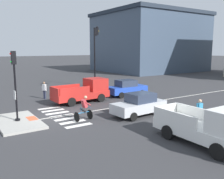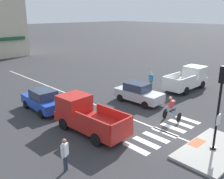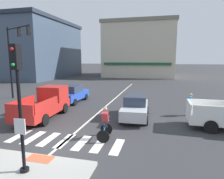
{
  "view_description": "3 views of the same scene",
  "coord_description": "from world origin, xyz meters",
  "px_view_note": "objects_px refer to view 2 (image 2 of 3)",
  "views": [
    {
      "loc": [
        16.35,
        -6.16,
        4.8
      ],
      "look_at": [
        0.23,
        4.52,
        1.57
      ],
      "focal_mm": 39.36,
      "sensor_mm": 36.0,
      "label": 1
    },
    {
      "loc": [
        -12.12,
        -7.54,
        7.14
      ],
      "look_at": [
        -0.52,
        4.53,
        1.97
      ],
      "focal_mm": 40.06,
      "sensor_mm": 36.0,
      "label": 2
    },
    {
      "loc": [
        4.66,
        -8.34,
        4.18
      ],
      "look_at": [
        1.3,
        5.12,
        1.99
      ],
      "focal_mm": 31.44,
      "sensor_mm": 36.0,
      "label": 3
    }
  ],
  "objects_px": {
    "signal_pole": "(220,101)",
    "pickup_truck_white_cross_right": "(188,79)",
    "cyclist": "(172,108)",
    "pedestrian_waiting_far_side": "(151,79)",
    "pedestrian_at_curb_left": "(65,152)",
    "car_blue_westbound_far": "(43,100)",
    "pickup_truck_red_westbound_near": "(86,116)",
    "car_silver_eastbound_mid": "(138,93)"
  },
  "relations": [
    {
      "from": "car_silver_eastbound_mid",
      "to": "pedestrian_waiting_far_side",
      "type": "relative_size",
      "value": 2.51
    },
    {
      "from": "signal_pole",
      "to": "pickup_truck_red_westbound_near",
      "type": "xyz_separation_m",
      "value": [
        -3.33,
        6.72,
        -1.89
      ]
    },
    {
      "from": "signal_pole",
      "to": "pickup_truck_white_cross_right",
      "type": "distance_m",
      "value": 11.84
    },
    {
      "from": "pedestrian_waiting_far_side",
      "to": "pickup_truck_red_westbound_near",
      "type": "bearing_deg",
      "value": -164.67
    },
    {
      "from": "signal_pole",
      "to": "cyclist",
      "type": "relative_size",
      "value": 2.68
    },
    {
      "from": "car_blue_westbound_far",
      "to": "car_silver_eastbound_mid",
      "type": "bearing_deg",
      "value": -30.09
    },
    {
      "from": "car_blue_westbound_far",
      "to": "pedestrian_at_curb_left",
      "type": "bearing_deg",
      "value": -112.17
    },
    {
      "from": "car_blue_westbound_far",
      "to": "pickup_truck_white_cross_right",
      "type": "bearing_deg",
      "value": -19.86
    },
    {
      "from": "car_blue_westbound_far",
      "to": "cyclist",
      "type": "bearing_deg",
      "value": -54.62
    },
    {
      "from": "signal_pole",
      "to": "car_silver_eastbound_mid",
      "type": "bearing_deg",
      "value": 69.08
    },
    {
      "from": "car_blue_westbound_far",
      "to": "pedestrian_waiting_far_side",
      "type": "height_order",
      "value": "pedestrian_waiting_far_side"
    },
    {
      "from": "pedestrian_waiting_far_side",
      "to": "car_blue_westbound_far",
      "type": "bearing_deg",
      "value": 168.5
    },
    {
      "from": "pedestrian_at_curb_left",
      "to": "pedestrian_waiting_far_side",
      "type": "xyz_separation_m",
      "value": [
        13.53,
        5.48,
        0.0
      ]
    },
    {
      "from": "pickup_truck_white_cross_right",
      "to": "pedestrian_waiting_far_side",
      "type": "distance_m",
      "value": 3.61
    },
    {
      "from": "pedestrian_waiting_far_side",
      "to": "pickup_truck_white_cross_right",
      "type": "bearing_deg",
      "value": -45.25
    },
    {
      "from": "signal_pole",
      "to": "pedestrian_waiting_far_side",
      "type": "bearing_deg",
      "value": 54.19
    },
    {
      "from": "signal_pole",
      "to": "cyclist",
      "type": "xyz_separation_m",
      "value": [
        1.91,
        3.91,
        -2.0
      ]
    },
    {
      "from": "pedestrian_at_curb_left",
      "to": "signal_pole",
      "type": "bearing_deg",
      "value": -31.11
    },
    {
      "from": "pickup_truck_red_westbound_near",
      "to": "pedestrian_at_curb_left",
      "type": "bearing_deg",
      "value": -141.19
    },
    {
      "from": "car_silver_eastbound_mid",
      "to": "pickup_truck_white_cross_right",
      "type": "bearing_deg",
      "value": -7.85
    },
    {
      "from": "car_silver_eastbound_mid",
      "to": "pedestrian_at_curb_left",
      "type": "bearing_deg",
      "value": -158.53
    },
    {
      "from": "pickup_truck_white_cross_right",
      "to": "pedestrian_waiting_far_side",
      "type": "bearing_deg",
      "value": 134.75
    },
    {
      "from": "pickup_truck_white_cross_right",
      "to": "cyclist",
      "type": "height_order",
      "value": "pickup_truck_white_cross_right"
    },
    {
      "from": "signal_pole",
      "to": "pickup_truck_red_westbound_near",
      "type": "height_order",
      "value": "signal_pole"
    },
    {
      "from": "car_blue_westbound_far",
      "to": "pedestrian_at_curb_left",
      "type": "relative_size",
      "value": 2.49
    },
    {
      "from": "car_blue_westbound_far",
      "to": "cyclist",
      "type": "height_order",
      "value": "cyclist"
    },
    {
      "from": "car_silver_eastbound_mid",
      "to": "pedestrian_waiting_far_side",
      "type": "xyz_separation_m",
      "value": [
        3.87,
        1.68,
        0.17
      ]
    },
    {
      "from": "car_blue_westbound_far",
      "to": "pickup_truck_red_westbound_near",
      "type": "bearing_deg",
      "value": -87.16
    },
    {
      "from": "pickup_truck_red_westbound_near",
      "to": "cyclist",
      "type": "xyz_separation_m",
      "value": [
        5.24,
        -2.8,
        -0.11
      ]
    },
    {
      "from": "pickup_truck_white_cross_right",
      "to": "cyclist",
      "type": "bearing_deg",
      "value": -157.98
    },
    {
      "from": "pickup_truck_white_cross_right",
      "to": "car_blue_westbound_far",
      "type": "bearing_deg",
      "value": 160.14
    },
    {
      "from": "pedestrian_at_curb_left",
      "to": "cyclist",
      "type": "bearing_deg",
      "value": -0.76
    },
    {
      "from": "car_silver_eastbound_mid",
      "to": "pedestrian_at_curb_left",
      "type": "distance_m",
      "value": 10.39
    },
    {
      "from": "signal_pole",
      "to": "pickup_truck_red_westbound_near",
      "type": "distance_m",
      "value": 7.73
    },
    {
      "from": "pickup_truck_white_cross_right",
      "to": "pedestrian_waiting_far_side",
      "type": "xyz_separation_m",
      "value": [
        -2.54,
        2.56,
        0.0
      ]
    },
    {
      "from": "car_silver_eastbound_mid",
      "to": "cyclist",
      "type": "bearing_deg",
      "value": -105.48
    },
    {
      "from": "car_silver_eastbound_mid",
      "to": "cyclist",
      "type": "xyz_separation_m",
      "value": [
        -1.08,
        -3.91,
        0.06
      ]
    },
    {
      "from": "car_blue_westbound_far",
      "to": "pickup_truck_white_cross_right",
      "type": "distance_m",
      "value": 13.8
    },
    {
      "from": "cyclist",
      "to": "pickup_truck_white_cross_right",
      "type": "bearing_deg",
      "value": 22.02
    },
    {
      "from": "signal_pole",
      "to": "pickup_truck_white_cross_right",
      "type": "xyz_separation_m",
      "value": [
        9.4,
        6.94,
        -1.89
      ]
    },
    {
      "from": "pickup_truck_red_westbound_near",
      "to": "pedestrian_waiting_far_side",
      "type": "distance_m",
      "value": 10.57
    },
    {
      "from": "car_blue_westbound_far",
      "to": "car_silver_eastbound_mid",
      "type": "xyz_separation_m",
      "value": [
        6.57,
        -3.8,
        0.0
      ]
    }
  ]
}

